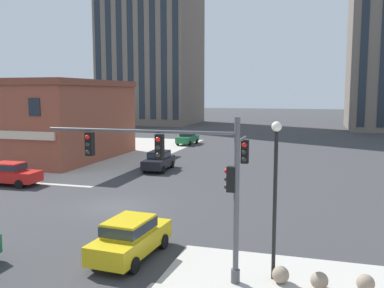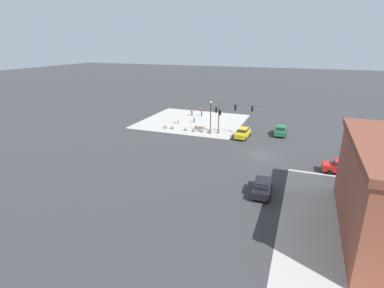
{
  "view_description": "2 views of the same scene",
  "coord_description": "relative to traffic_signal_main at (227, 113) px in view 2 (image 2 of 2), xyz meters",
  "views": [
    {
      "loc": [
        11.29,
        -22.27,
        6.77
      ],
      "look_at": [
        4.17,
        1.99,
        3.68
      ],
      "focal_mm": 39.39,
      "sensor_mm": 36.0,
      "label": 1
    },
    {
      "loc": [
        -4.93,
        40.92,
        15.24
      ],
      "look_at": [
        7.35,
        8.68,
        3.48
      ],
      "focal_mm": 27.94,
      "sensor_mm": 36.0,
      "label": 2
    }
  ],
  "objects": [
    {
      "name": "pedestrian_walking_east",
      "position": [
        8.55,
        -11.44,
        -2.84
      ],
      "size": [
        0.41,
        0.42,
        1.78
      ],
      "color": "black",
      "rests_on": "ground"
    },
    {
      "name": "bollard_sphere_curb_c",
      "position": [
        5.91,
        0.37,
        -3.57
      ],
      "size": [
        0.61,
        0.61,
        0.61
      ],
      "primitive_type": "sphere",
      "color": "gray",
      "rests_on": "ground"
    },
    {
      "name": "car_main_southbound_near",
      "position": [
        -3.04,
        0.85,
        -2.95
      ],
      "size": [
        2.11,
        4.51,
        1.68
      ],
      "color": "gold",
      "rests_on": "ground"
    },
    {
      "name": "car_main_northbound_far",
      "position": [
        -8.99,
        19.72,
        -2.95
      ],
      "size": [
        2.05,
        4.48,
        1.68
      ],
      "color": "black",
      "rests_on": "ground"
    },
    {
      "name": "car_main_southbound_far",
      "position": [
        -17.35,
        10.96,
        -2.95
      ],
      "size": [
        4.44,
        1.98,
        1.68
      ],
      "color": "red",
      "rests_on": "ground"
    },
    {
      "name": "ground_plane",
      "position": [
        -7.22,
        7.84,
        -3.87
      ],
      "size": [
        320.0,
        320.0,
        0.0
      ],
      "primitive_type": "plane",
      "color": "#38383A"
    },
    {
      "name": "sidewalk_corner_slab",
      "position": [
        8.78,
        -6.66,
        -3.87
      ],
      "size": [
        20.0,
        19.0,
        0.02
      ],
      "primitive_type": "cube",
      "color": "#B7B2A8",
      "rests_on": "ground"
    },
    {
      "name": "bollard_sphere_curb_e",
      "position": [
        10.23,
        0.2,
        -3.57
      ],
      "size": [
        0.61,
        0.61,
        0.61
      ],
      "primitive_type": "sphere",
      "color": "gray",
      "rests_on": "ground"
    },
    {
      "name": "bench_near_signal",
      "position": [
        5.52,
        -1.52,
        -3.55
      ],
      "size": [
        1.82,
        0.57,
        0.49
      ],
      "color": "#8E6B4C",
      "rests_on": "ground"
    },
    {
      "name": "street_lamp_corner_near",
      "position": [
        2.78,
        0.5,
        -0.28
      ],
      "size": [
        0.36,
        0.36,
        5.77
      ],
      "color": "black",
      "rests_on": "ground"
    },
    {
      "name": "car_cross_eastbound",
      "position": [
        -8.83,
        -2.95,
        -2.95
      ],
      "size": [
        1.94,
        4.42,
        1.68
      ],
      "color": "#1E6B3D",
      "rests_on": "ground"
    },
    {
      "name": "pedestrian_at_curb",
      "position": [
        10.59,
        -10.87,
        -2.98
      ],
      "size": [
        0.39,
        0.43,
        1.57
      ],
      "color": "#232847",
      "rests_on": "ground"
    },
    {
      "name": "bollard_sphere_curb_b",
      "position": [
        4.4,
        0.15,
        -3.57
      ],
      "size": [
        0.61,
        0.61,
        0.61
      ],
      "primitive_type": "sphere",
      "color": "gray",
      "rests_on": "ground"
    },
    {
      "name": "bollard_sphere_curb_a",
      "position": [
        3.07,
        0.24,
        -3.57
      ],
      "size": [
        0.61,
        0.61,
        0.61
      ],
      "primitive_type": "sphere",
      "color": "gray",
      "rests_on": "ground"
    },
    {
      "name": "pedestrian_near_bench",
      "position": [
        8.15,
        -5.78,
        -2.91
      ],
      "size": [
        0.45,
        0.37,
        1.69
      ],
      "color": "#333333",
      "rests_on": "ground"
    },
    {
      "name": "bollard_sphere_curb_f",
      "position": [
        11.63,
        0.2,
        -3.57
      ],
      "size": [
        0.61,
        0.61,
        0.61
      ],
      "primitive_type": "sphere",
      "color": "gray",
      "rests_on": "ground"
    },
    {
      "name": "bollard_sphere_curb_d",
      "position": [
        7.44,
        0.39,
        -3.57
      ],
      "size": [
        0.61,
        0.61,
        0.61
      ],
      "primitive_type": "sphere",
      "color": "gray",
      "rests_on": "ground"
    },
    {
      "name": "traffic_signal_main",
      "position": [
        0.0,
        0.0,
        0.0
      ],
      "size": [
        7.56,
        2.09,
        5.94
      ],
      "color": "#4C4C51",
      "rests_on": "ground"
    },
    {
      "name": "pedestrian_with_bag",
      "position": [
        10.74,
        -3.7,
        -2.92
      ],
      "size": [
        0.34,
        0.49,
        1.66
      ],
      "color": "gray",
      "rests_on": "ground"
    }
  ]
}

